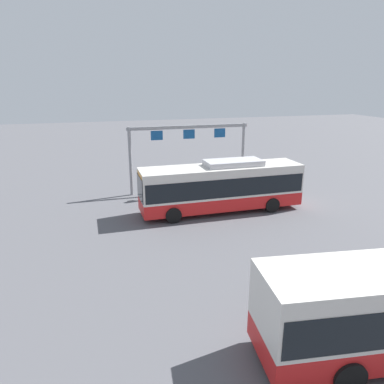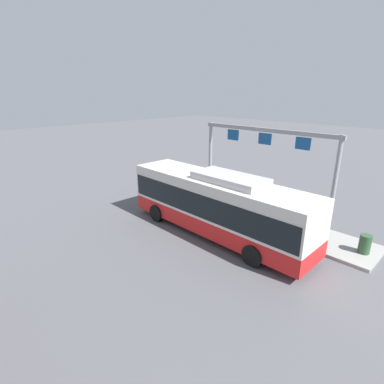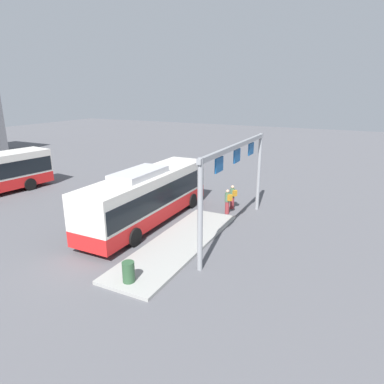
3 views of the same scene
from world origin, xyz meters
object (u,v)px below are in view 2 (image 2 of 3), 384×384
object	(u,v)px
person_boarding	(202,185)
person_waiting_near	(214,188)
bus_main	(216,202)
trash_bin	(365,244)

from	to	relation	value
person_boarding	person_waiting_near	world-z (taller)	same
bus_main	person_boarding	distance (m)	6.07
person_waiting_near	person_boarding	bearing A→B (deg)	-55.43
trash_bin	person_waiting_near	bearing A→B (deg)	-3.65
bus_main	trash_bin	world-z (taller)	bus_main
person_boarding	trash_bin	distance (m)	11.01
bus_main	person_waiting_near	world-z (taller)	bus_main
bus_main	person_boarding	world-z (taller)	bus_main
person_waiting_near	trash_bin	distance (m)	9.92
person_waiting_near	trash_bin	xyz separation A→B (m)	(-9.90, 0.63, -0.28)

